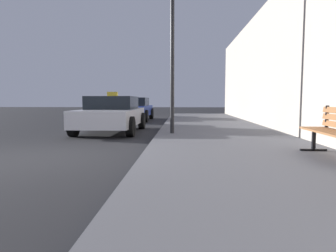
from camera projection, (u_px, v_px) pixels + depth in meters
name	position (u px, v px, depth m)	size (l,w,h in m)	color
ground_plane	(43.00, 158.00, 5.86)	(80.00, 80.00, 0.00)	#232326
sidewalk	(247.00, 156.00, 5.67)	(4.00, 32.00, 0.15)	#5B5B60
street_lamp	(172.00, 24.00, 8.64)	(0.36, 0.36, 4.74)	black
car_silver	(112.00, 114.00, 10.49)	(2.02, 4.02, 1.43)	#B7B7BF
car_blue	(133.00, 109.00, 16.51)	(1.97, 4.37, 1.27)	#233899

